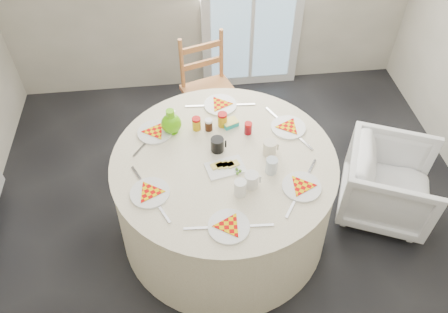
{
  "coord_description": "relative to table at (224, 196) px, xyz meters",
  "views": [
    {
      "loc": [
        -0.33,
        -1.91,
        2.94
      ],
      "look_at": [
        -0.1,
        0.09,
        0.8
      ],
      "focal_mm": 35.0,
      "sensor_mm": 36.0,
      "label": 1
    }
  ],
  "objects": [
    {
      "name": "floor",
      "position": [
        0.1,
        -0.09,
        -0.38
      ],
      "size": [
        4.0,
        4.0,
        0.0
      ],
      "primitive_type": "plane",
      "color": "black",
      "rests_on": "ground"
    },
    {
      "name": "table",
      "position": [
        0.0,
        0.0,
        0.0
      ],
      "size": [
        1.6,
        1.6,
        0.81
      ],
      "primitive_type": "cylinder",
      "color": "#F6EDCD",
      "rests_on": "floor"
    },
    {
      "name": "wooden_chair",
      "position": [
        0.01,
        1.1,
        0.09
      ],
      "size": [
        0.55,
        0.54,
        0.99
      ],
      "primitive_type": null,
      "rotation": [
        0.0,
        0.0,
        0.31
      ],
      "color": "#CA6F4A",
      "rests_on": "floor"
    },
    {
      "name": "armchair",
      "position": [
        1.31,
        0.02,
        0.02
      ],
      "size": [
        0.84,
        0.86,
        0.69
      ],
      "primitive_type": "imported",
      "rotation": [
        0.0,
        0.0,
        1.16
      ],
      "color": "white",
      "rests_on": "floor"
    },
    {
      "name": "place_settings",
      "position": [
        0.0,
        0.0,
        0.4
      ],
      "size": [
        1.45,
        1.45,
        0.03
      ],
      "primitive_type": null,
      "rotation": [
        0.0,
        0.0,
        -0.07
      ],
      "color": "silver",
      "rests_on": "table"
    },
    {
      "name": "jar_cluster",
      "position": [
        0.01,
        0.27,
        0.45
      ],
      "size": [
        0.42,
        0.23,
        0.12
      ],
      "primitive_type": null,
      "rotation": [
        0.0,
        0.0,
        0.05
      ],
      "color": "#A75912",
      "rests_on": "table"
    },
    {
      "name": "butter_tub",
      "position": [
        0.08,
        0.33,
        0.41
      ],
      "size": [
        0.13,
        0.12,
        0.04
      ],
      "primitive_type": "cube",
      "rotation": [
        0.0,
        0.0,
        0.39
      ],
      "color": "#18B1A6",
      "rests_on": "table"
    },
    {
      "name": "green_pitcher",
      "position": [
        -0.34,
        0.32,
        0.49
      ],
      "size": [
        0.15,
        0.15,
        0.19
      ],
      "primitive_type": null,
      "rotation": [
        0.0,
        0.0,
        -0.03
      ],
      "color": "#59C608",
      "rests_on": "table"
    },
    {
      "name": "cheese_platter",
      "position": [
        -0.0,
        -0.09,
        0.4
      ],
      "size": [
        0.28,
        0.21,
        0.03
      ],
      "primitive_type": null,
      "rotation": [
        0.0,
        0.0,
        0.21
      ],
      "color": "beige",
      "rests_on": "table"
    },
    {
      "name": "mugs_glasses",
      "position": [
        0.14,
        -0.03,
        0.44
      ],
      "size": [
        0.9,
        0.9,
        0.13
      ],
      "primitive_type": null,
      "rotation": [
        0.0,
        0.0,
        0.39
      ],
      "color": "gray",
      "rests_on": "table"
    }
  ]
}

